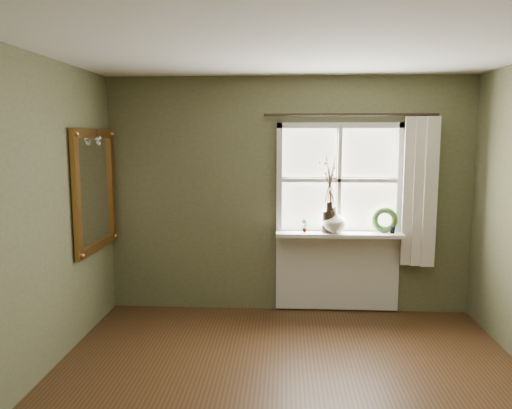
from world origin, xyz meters
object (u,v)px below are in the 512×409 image
object	(u,v)px
cream_vase	(334,220)
wreath	(385,223)
gilt_mirror	(95,190)
dark_jug	(329,222)

from	to	relation	value
cream_vase	wreath	xyz separation A→B (m)	(0.55, 0.04, -0.03)
cream_vase	gilt_mirror	xyz separation A→B (m)	(-2.46, -0.42, 0.36)
dark_jug	gilt_mirror	xyz separation A→B (m)	(-2.41, -0.42, 0.38)
wreath	gilt_mirror	xyz separation A→B (m)	(-3.01, -0.46, 0.39)
gilt_mirror	dark_jug	bearing A→B (deg)	9.90
wreath	gilt_mirror	bearing A→B (deg)	-153.94
cream_vase	dark_jug	bearing A→B (deg)	180.00
dark_jug	cream_vase	bearing A→B (deg)	0.00
gilt_mirror	cream_vase	bearing A→B (deg)	9.70
cream_vase	gilt_mirror	distance (m)	2.52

